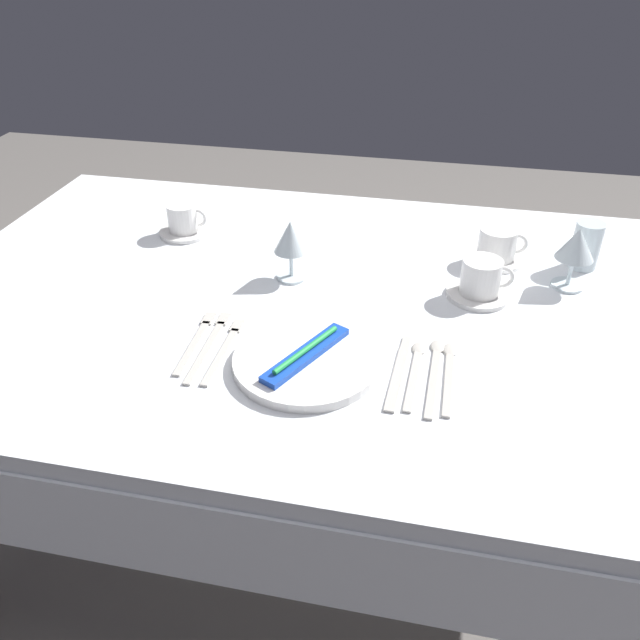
% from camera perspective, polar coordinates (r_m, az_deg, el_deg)
% --- Properties ---
extents(ground_plane, '(6.00, 6.00, 0.00)m').
position_cam_1_polar(ground_plane, '(1.85, 1.49, -18.10)').
color(ground_plane, slate).
extents(dining_table, '(1.80, 1.11, 0.74)m').
position_cam_1_polar(dining_table, '(1.39, 1.88, -1.00)').
color(dining_table, white).
rests_on(dining_table, ground).
extents(dinner_plate, '(0.26, 0.26, 0.02)m').
position_cam_1_polar(dinner_plate, '(1.16, -1.22, -3.66)').
color(dinner_plate, white).
rests_on(dinner_plate, dining_table).
extents(toothbrush_package, '(0.13, 0.20, 0.02)m').
position_cam_1_polar(toothbrush_package, '(1.15, -1.23, -2.99)').
color(toothbrush_package, blue).
rests_on(toothbrush_package, dinner_plate).
extents(fork_outer, '(0.02, 0.21, 0.00)m').
position_cam_1_polar(fork_outer, '(1.21, -8.37, -2.45)').
color(fork_outer, beige).
rests_on(fork_outer, dining_table).
extents(fork_inner, '(0.02, 0.23, 0.00)m').
position_cam_1_polar(fork_inner, '(1.23, -9.72, -2.04)').
color(fork_inner, beige).
rests_on(fork_inner, dining_table).
extents(fork_salad, '(0.03, 0.21, 0.00)m').
position_cam_1_polar(fork_salad, '(1.24, -10.83, -1.70)').
color(fork_salad, beige).
rests_on(fork_salad, dining_table).
extents(dinner_knife, '(0.03, 0.22, 0.00)m').
position_cam_1_polar(dinner_knife, '(1.15, 6.92, -4.72)').
color(dinner_knife, beige).
rests_on(dinner_knife, dining_table).
extents(spoon_soup, '(0.03, 0.20, 0.01)m').
position_cam_1_polar(spoon_soup, '(1.17, 8.46, -4.04)').
color(spoon_soup, beige).
rests_on(spoon_soup, dining_table).
extents(spoon_dessert, '(0.03, 0.23, 0.01)m').
position_cam_1_polar(spoon_dessert, '(1.17, 10.12, -4.15)').
color(spoon_dessert, beige).
rests_on(spoon_dessert, dining_table).
extents(spoon_tea, '(0.03, 0.21, 0.01)m').
position_cam_1_polar(spoon_tea, '(1.17, 11.34, -4.25)').
color(spoon_tea, beige).
rests_on(spoon_tea, dining_table).
extents(saucer_left, '(0.13, 0.13, 0.01)m').
position_cam_1_polar(saucer_left, '(1.55, 15.17, 5.22)').
color(saucer_left, white).
rests_on(saucer_left, dining_table).
extents(coffee_cup_left, '(0.11, 0.09, 0.07)m').
position_cam_1_polar(coffee_cup_left, '(1.53, 15.45, 6.54)').
color(coffee_cup_left, white).
rests_on(coffee_cup_left, saucer_left).
extents(saucer_right, '(0.13, 0.13, 0.01)m').
position_cam_1_polar(saucer_right, '(1.66, -11.84, 7.62)').
color(saucer_right, white).
rests_on(saucer_right, dining_table).
extents(coffee_cup_right, '(0.10, 0.08, 0.07)m').
position_cam_1_polar(coffee_cup_right, '(1.64, -11.94, 8.85)').
color(coffee_cup_right, white).
rests_on(coffee_cup_right, saucer_right).
extents(saucer_far, '(0.13, 0.13, 0.01)m').
position_cam_1_polar(saucer_far, '(1.40, 13.80, 2.25)').
color(saucer_far, white).
rests_on(saucer_far, dining_table).
extents(coffee_cup_far, '(0.11, 0.08, 0.07)m').
position_cam_1_polar(coffee_cup_far, '(1.38, 14.11, 3.75)').
color(coffee_cup_far, white).
rests_on(coffee_cup_far, saucer_far).
extents(wine_glass_centre, '(0.07, 0.07, 0.14)m').
position_cam_1_polar(wine_glass_centre, '(1.38, -2.61, 7.12)').
color(wine_glass_centre, silver).
rests_on(wine_glass_centre, dining_table).
extents(wine_glass_left, '(0.08, 0.08, 0.14)m').
position_cam_1_polar(wine_glass_left, '(1.45, 21.70, 6.02)').
color(wine_glass_left, silver).
rests_on(wine_glass_left, dining_table).
extents(drink_tumbler, '(0.06, 0.06, 0.11)m').
position_cam_1_polar(drink_tumbler, '(1.56, 22.46, 6.12)').
color(drink_tumbler, silver).
rests_on(drink_tumbler, dining_table).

